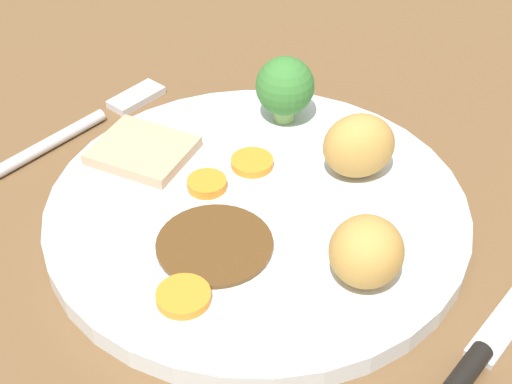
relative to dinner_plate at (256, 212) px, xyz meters
The scene contains 12 objects.
dining_table 2.58cm from the dinner_plate, 82.28° to the left, with size 120.00×84.00×3.60cm, color brown.
dinner_plate is the anchor object (origin of this frame).
gravy_pool 4.69cm from the dinner_plate, 81.14° to the right, with size 7.08×7.08×0.30cm, color #563819.
meat_slice_main 9.39cm from the dinner_plate, behind, with size 6.34×5.44×0.80cm, color tan.
roast_potato_left 8.02cm from the dinner_plate, 67.43° to the left, with size 4.80×3.87×4.39cm, color #BC8C42.
roast_potato_right 9.29cm from the dinner_plate, ahead, with size 4.43×4.25×4.03cm, color #BC8C42.
carrot_coin_front 3.74cm from the dinner_plate, 165.90° to the right, with size 2.61×2.61×0.63cm, color orange.
carrot_coin_back 9.18cm from the dinner_plate, 74.91° to the right, with size 3.10×3.10×0.55cm, color orange.
carrot_coin_side 4.10cm from the dinner_plate, 135.14° to the left, with size 2.88×2.88×0.55cm, color orange.
broccoli_floret 10.31cm from the dinner_plate, 119.14° to the left, with size 4.22×4.22×4.96cm.
fork 16.39cm from the dinner_plate, behind, with size 2.01×15.25×0.90cm.
knife 16.53cm from the dinner_plate, ahead, with size 2.15×18.54×1.20cm.
Camera 1 is at (24.85, -28.96, 37.60)cm, focal length 54.90 mm.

